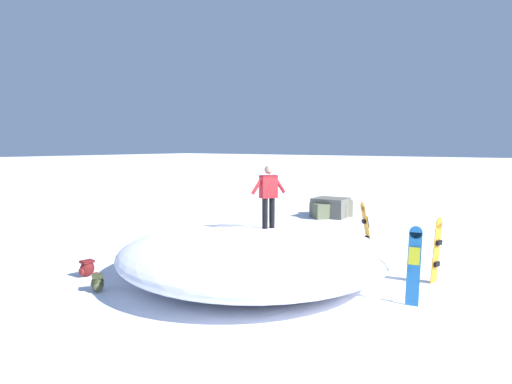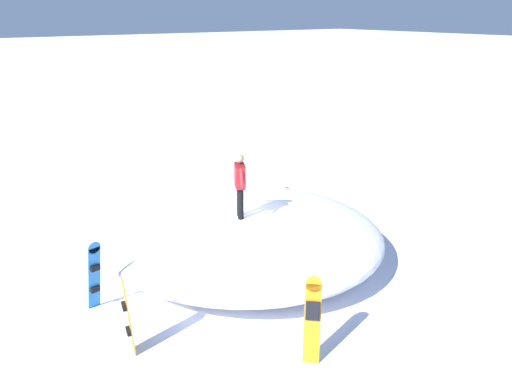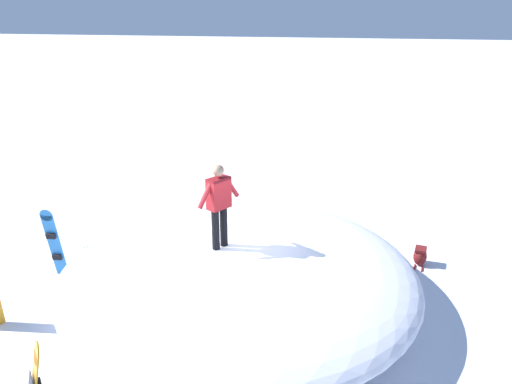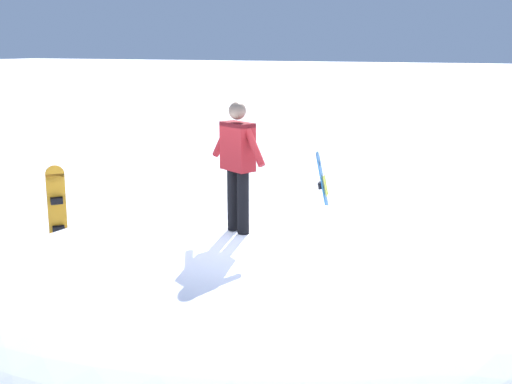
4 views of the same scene
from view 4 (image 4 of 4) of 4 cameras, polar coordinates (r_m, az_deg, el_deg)
The scene contains 6 objects.
ground at distance 7.44m, azimuth -1.41°, elevation -13.49°, with size 240.00×240.00×0.00m, color white.
snow_mound at distance 7.15m, azimuth -0.55°, elevation -9.28°, with size 7.01×6.69×1.22m, color white.
snowboarder_standing at distance 7.05m, azimuth -1.76°, elevation 3.11°, with size 0.90×0.51×1.57m.
snowboard_primary_upright at distance 11.28m, azimuth -1.88°, elevation 0.58°, with size 0.31×0.20×1.60m.
snowboard_secondary_upright at distance 10.29m, azimuth -18.50°, elevation -1.55°, with size 0.45×0.45×1.57m.
snowboard_tertiary_upright at distance 10.65m, azimuth 6.57°, elevation -0.29°, with size 0.39×0.32×1.61m.
Camera 4 is at (2.87, -5.95, 3.42)m, focal length 41.80 mm.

